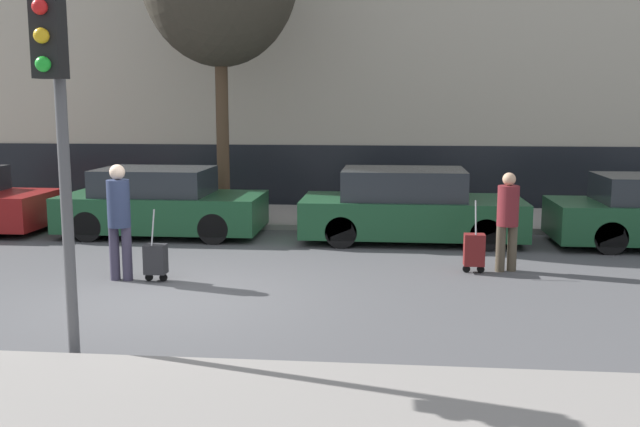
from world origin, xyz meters
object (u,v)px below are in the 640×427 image
parked_car_1 (161,204)px  trolley_left (156,259)px  traffic_light (56,106)px  pedestrian_right (508,216)px  trolley_right (474,250)px  pedestrian_left (119,215)px  parked_car_2 (409,207)px

parked_car_1 → trolley_left: 3.94m
trolley_left → parked_car_1: bearing=106.7°
parked_car_1 → traffic_light: bearing=-79.6°
pedestrian_right → trolley_right: bearing=-179.9°
parked_car_1 → traffic_light: size_ratio=1.09×
parked_car_1 → trolley_left: size_ratio=3.65×
trolley_left → trolley_right: (4.86, 1.03, 0.03)m
pedestrian_right → trolley_right: pedestrian_right is taller
parked_car_1 → pedestrian_left: pedestrian_left is taller
trolley_left → pedestrian_right: 5.54m
trolley_right → pedestrian_right: bearing=17.1°
trolley_left → parked_car_2: bearing=43.1°
trolley_left → trolley_right: 4.97m
pedestrian_left → pedestrian_right: size_ratio=1.11×
pedestrian_left → pedestrian_right: bearing=-166.7°
parked_car_2 → traffic_light: traffic_light is taller
pedestrian_right → trolley_right: (-0.53, -0.16, -0.53)m
parked_car_1 → trolley_right: size_ratio=3.46×
parked_car_1 → pedestrian_right: bearing=-21.5°
parked_car_1 → parked_car_2: (5.03, -0.12, 0.02)m
parked_car_1 → parked_car_2: size_ratio=0.94×
parked_car_1 → pedestrian_right: (6.51, -2.57, 0.25)m
trolley_left → pedestrian_right: bearing=12.5°
parked_car_2 → pedestrian_right: 2.87m
parked_car_1 → pedestrian_left: 3.80m
pedestrian_left → pedestrian_right: 6.05m
trolley_left → pedestrian_right: size_ratio=0.69×
parked_car_2 → traffic_light: size_ratio=1.15×
parked_car_2 → pedestrian_left: 5.74m
pedestrian_left → parked_car_2: bearing=-138.7°
parked_car_2 → pedestrian_left: (-4.45, -3.62, 0.35)m
parked_car_2 → trolley_right: size_ratio=3.66×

